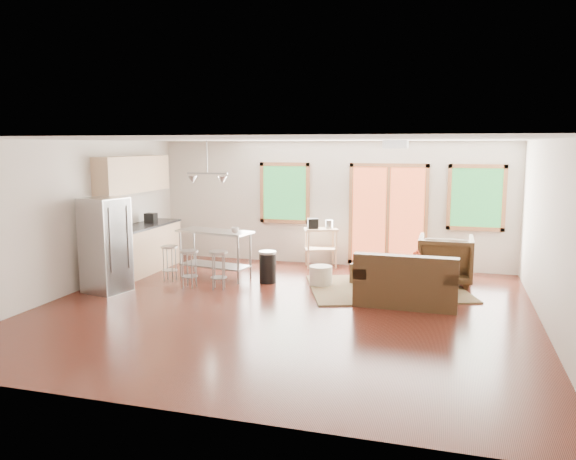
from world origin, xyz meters
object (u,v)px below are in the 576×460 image
(armchair, at_px, (445,257))
(loveseat, at_px, (407,284))
(refrigerator, at_px, (106,245))
(kitchen_cart, at_px, (320,234))
(coffee_table, at_px, (413,273))
(rug, at_px, (387,288))
(island, at_px, (215,245))
(ottoman, at_px, (370,273))

(armchair, bearing_deg, loveseat, 70.13)
(refrigerator, height_order, kitchen_cart, refrigerator)
(armchair, relative_size, kitchen_cart, 0.96)
(armchair, distance_m, kitchen_cart, 2.64)
(refrigerator, bearing_deg, coffee_table, 29.24)
(refrigerator, bearing_deg, loveseat, 20.40)
(rug, xyz_separation_m, island, (-3.26, -0.02, 0.61))
(loveseat, distance_m, ottoman, 1.45)
(ottoman, bearing_deg, armchair, 14.87)
(rug, bearing_deg, island, -179.61)
(refrigerator, bearing_deg, ottoman, 36.77)
(loveseat, bearing_deg, coffee_table, 87.64)
(loveseat, bearing_deg, ottoman, 122.86)
(refrigerator, bearing_deg, island, 60.03)
(coffee_table, height_order, refrigerator, refrigerator)
(coffee_table, relative_size, refrigerator, 0.61)
(loveseat, distance_m, armchair, 1.69)
(coffee_table, distance_m, kitchen_cart, 2.53)
(rug, distance_m, refrigerator, 4.94)
(kitchen_cart, bearing_deg, loveseat, -49.89)
(armchair, bearing_deg, refrigerator, 21.54)
(rug, bearing_deg, kitchen_cart, 136.57)
(coffee_table, distance_m, ottoman, 0.91)
(loveseat, bearing_deg, armchair, 71.45)
(rug, height_order, refrigerator, refrigerator)
(loveseat, xyz_separation_m, refrigerator, (-5.04, -0.65, 0.48))
(coffee_table, distance_m, refrigerator, 5.32)
(armchair, relative_size, island, 0.65)
(rug, xyz_separation_m, armchair, (0.97, 0.73, 0.48))
(armchair, bearing_deg, coffee_table, 55.50)
(loveseat, relative_size, ottoman, 2.82)
(ottoman, height_order, kitchen_cart, kitchen_cart)
(refrigerator, distance_m, island, 2.03)
(refrigerator, bearing_deg, armchair, 34.77)
(kitchen_cart, bearing_deg, refrigerator, -136.09)
(armchair, height_order, ottoman, armchair)
(coffee_table, distance_m, armchair, 0.93)
(rug, bearing_deg, refrigerator, -162.09)
(rug, height_order, armchair, armchair)
(loveseat, xyz_separation_m, coffee_table, (0.05, 0.83, -0.01))
(loveseat, height_order, refrigerator, refrigerator)
(coffee_table, distance_m, island, 3.72)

